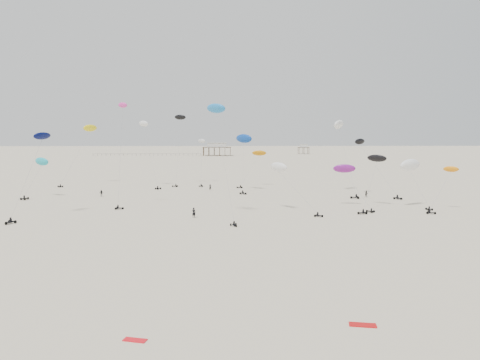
{
  "coord_description": "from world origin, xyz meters",
  "views": [
    {
      "loc": [
        -2.45,
        -0.13,
        15.55
      ],
      "look_at": [
        0.0,
        88.0,
        7.0
      ],
      "focal_mm": 35.0,
      "sensor_mm": 36.0,
      "label": 1
    }
  ],
  "objects_px": {
    "pavilion_small": "(304,150)",
    "spectator_0": "(194,218)",
    "rig_4": "(218,123)",
    "rig_0": "(375,163)",
    "pavilion_main": "(217,150)"
  },
  "relations": [
    {
      "from": "pavilion_small",
      "to": "spectator_0",
      "type": "bearing_deg",
      "value": -103.2
    },
    {
      "from": "spectator_0",
      "to": "pavilion_small",
      "type": "bearing_deg",
      "value": -86.36
    },
    {
      "from": "pavilion_small",
      "to": "rig_4",
      "type": "bearing_deg",
      "value": -102.36
    },
    {
      "from": "rig_4",
      "to": "spectator_0",
      "type": "relative_size",
      "value": 10.07
    },
    {
      "from": "rig_0",
      "to": "spectator_0",
      "type": "distance_m",
      "value": 53.57
    },
    {
      "from": "pavilion_small",
      "to": "spectator_0",
      "type": "xyz_separation_m",
      "value": [
        -68.74,
        -293.04,
        -3.49
      ]
    },
    {
      "from": "pavilion_small",
      "to": "pavilion_main",
      "type": "bearing_deg",
      "value": -156.8
    },
    {
      "from": "pavilion_small",
      "to": "spectator_0",
      "type": "distance_m",
      "value": 301.01
    },
    {
      "from": "pavilion_main",
      "to": "rig_4",
      "type": "distance_m",
      "value": 262.73
    },
    {
      "from": "pavilion_small",
      "to": "rig_0",
      "type": "relative_size",
      "value": 0.51
    },
    {
      "from": "pavilion_small",
      "to": "spectator_0",
      "type": "height_order",
      "value": "pavilion_small"
    },
    {
      "from": "pavilion_main",
      "to": "rig_4",
      "type": "xyz_separation_m",
      "value": [
        5.96,
        -262.31,
        13.47
      ]
    },
    {
      "from": "rig_4",
      "to": "spectator_0",
      "type": "height_order",
      "value": "rig_4"
    },
    {
      "from": "spectator_0",
      "to": "pavilion_main",
      "type": "bearing_deg",
      "value": -72.88
    },
    {
      "from": "pavilion_main",
      "to": "pavilion_small",
      "type": "bearing_deg",
      "value": 23.2
    }
  ]
}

